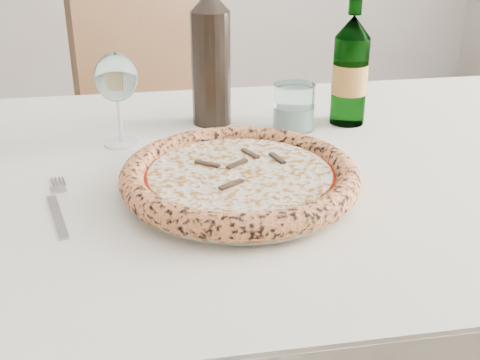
{
  "coord_description": "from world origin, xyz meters",
  "views": [
    {
      "loc": [
        -0.09,
        -0.69,
        1.14
      ],
      "look_at": [
        0.11,
        0.07,
        0.78
      ],
      "focal_mm": 45.0,
      "sensor_mm": 36.0,
      "label": 1
    }
  ],
  "objects_px": {
    "chair_far": "(165,133)",
    "tumbler": "(294,110)",
    "plate": "(240,187)",
    "wine_bottle": "(211,57)",
    "wine_glass": "(116,80)",
    "dining_table": "(224,213)",
    "beer_bottle": "(350,71)",
    "pizza": "(240,176)"
  },
  "relations": [
    {
      "from": "wine_glass",
      "to": "beer_bottle",
      "type": "bearing_deg",
      "value": 0.56
    },
    {
      "from": "dining_table",
      "to": "plate",
      "type": "relative_size",
      "value": 5.22
    },
    {
      "from": "wine_glass",
      "to": "beer_bottle",
      "type": "relative_size",
      "value": 0.64
    },
    {
      "from": "dining_table",
      "to": "wine_glass",
      "type": "bearing_deg",
      "value": 137.0
    },
    {
      "from": "pizza",
      "to": "beer_bottle",
      "type": "xyz_separation_m",
      "value": [
        0.27,
        0.24,
        0.07
      ]
    },
    {
      "from": "chair_far",
      "to": "beer_bottle",
      "type": "bearing_deg",
      "value": -67.5
    },
    {
      "from": "beer_bottle",
      "to": "wine_bottle",
      "type": "relative_size",
      "value": 0.85
    },
    {
      "from": "dining_table",
      "to": "chair_far",
      "type": "relative_size",
      "value": 1.68
    },
    {
      "from": "pizza",
      "to": "plate",
      "type": "bearing_deg",
      "value": -32.01
    },
    {
      "from": "pizza",
      "to": "dining_table",
      "type": "bearing_deg",
      "value": 90.0
    },
    {
      "from": "wine_glass",
      "to": "beer_bottle",
      "type": "height_order",
      "value": "beer_bottle"
    },
    {
      "from": "plate",
      "to": "wine_glass",
      "type": "relative_size",
      "value": 1.86
    },
    {
      "from": "pizza",
      "to": "tumbler",
      "type": "distance_m",
      "value": 0.29
    },
    {
      "from": "wine_glass",
      "to": "wine_bottle",
      "type": "bearing_deg",
      "value": 21.77
    },
    {
      "from": "wine_glass",
      "to": "wine_bottle",
      "type": "height_order",
      "value": "wine_bottle"
    },
    {
      "from": "plate",
      "to": "tumbler",
      "type": "bearing_deg",
      "value": 55.14
    },
    {
      "from": "beer_bottle",
      "to": "chair_far",
      "type": "bearing_deg",
      "value": 112.5
    },
    {
      "from": "dining_table",
      "to": "tumbler",
      "type": "xyz_separation_m",
      "value": [
        0.17,
        0.14,
        0.12
      ]
    },
    {
      "from": "dining_table",
      "to": "plate",
      "type": "xyz_separation_m",
      "value": [
        0.0,
        -0.1,
        0.09
      ]
    },
    {
      "from": "beer_bottle",
      "to": "wine_bottle",
      "type": "height_order",
      "value": "wine_bottle"
    },
    {
      "from": "dining_table",
      "to": "beer_bottle",
      "type": "relative_size",
      "value": 6.21
    },
    {
      "from": "dining_table",
      "to": "beer_bottle",
      "type": "height_order",
      "value": "beer_bottle"
    },
    {
      "from": "beer_bottle",
      "to": "dining_table",
      "type": "bearing_deg",
      "value": -152.5
    },
    {
      "from": "wine_glass",
      "to": "dining_table",
      "type": "bearing_deg",
      "value": -43.0
    },
    {
      "from": "wine_glass",
      "to": "tumbler",
      "type": "distance_m",
      "value": 0.32
    },
    {
      "from": "tumbler",
      "to": "dining_table",
      "type": "bearing_deg",
      "value": -140.23
    },
    {
      "from": "plate",
      "to": "beer_bottle",
      "type": "distance_m",
      "value": 0.38
    },
    {
      "from": "plate",
      "to": "pizza",
      "type": "relative_size",
      "value": 0.87
    },
    {
      "from": "wine_bottle",
      "to": "plate",
      "type": "bearing_deg",
      "value": -95.06
    },
    {
      "from": "chair_far",
      "to": "wine_bottle",
      "type": "xyz_separation_m",
      "value": [
        0.02,
        -0.57,
        0.35
      ]
    },
    {
      "from": "pizza",
      "to": "wine_bottle",
      "type": "distance_m",
      "value": 0.33
    },
    {
      "from": "chair_far",
      "to": "tumbler",
      "type": "xyz_separation_m",
      "value": [
        0.16,
        -0.64,
        0.26
      ]
    },
    {
      "from": "plate",
      "to": "wine_bottle",
      "type": "bearing_deg",
      "value": 84.94
    },
    {
      "from": "plate",
      "to": "tumbler",
      "type": "distance_m",
      "value": 0.29
    },
    {
      "from": "tumbler",
      "to": "wine_glass",
      "type": "bearing_deg",
      "value": 179.83
    },
    {
      "from": "dining_table",
      "to": "chair_far",
      "type": "distance_m",
      "value": 0.79
    },
    {
      "from": "tumbler",
      "to": "beer_bottle",
      "type": "xyz_separation_m",
      "value": [
        0.11,
        0.01,
        0.06
      ]
    },
    {
      "from": "dining_table",
      "to": "wine_bottle",
      "type": "bearing_deg",
      "value": 82.54
    },
    {
      "from": "dining_table",
      "to": "plate",
      "type": "bearing_deg",
      "value": -90.0
    },
    {
      "from": "chair_far",
      "to": "wine_glass",
      "type": "height_order",
      "value": "chair_far"
    },
    {
      "from": "pizza",
      "to": "wine_bottle",
      "type": "height_order",
      "value": "wine_bottle"
    },
    {
      "from": "wine_glass",
      "to": "beer_bottle",
      "type": "xyz_separation_m",
      "value": [
        0.42,
        0.0,
        -0.01
      ]
    }
  ]
}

